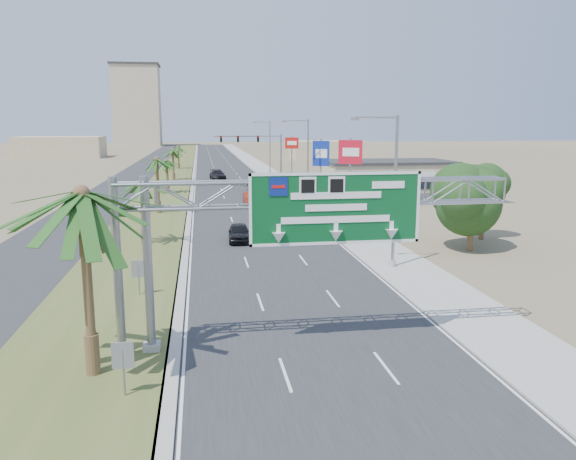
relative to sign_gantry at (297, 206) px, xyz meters
The scene contains 30 objects.
road 100.26m from the sign_gantry, 89.39° to the left, with size 12.00×300.00×0.02m, color #28282B.
sidewalk_right 100.71m from the sign_gantry, 84.54° to the left, with size 4.00×300.00×0.10m, color #9E9B93.
median_grass 100.65m from the sign_gantry, 95.10° to the left, with size 7.00×300.00×0.12m, color #4D5B28.
opposing_road 101.51m from the sign_gantry, 99.05° to the left, with size 8.00×300.00×0.02m, color #28282B.
sign_gantry is the anchor object (origin of this frame).
palm_near 8.41m from the sign_gantry, 166.68° to the right, with size 5.70×5.70×8.35m.
palm_row_b 23.66m from the sign_gantry, 110.92° to the left, with size 3.99×3.99×5.95m.
palm_row_c 39.00m from the sign_gantry, 102.50° to the left, with size 3.99×3.99×6.75m.
palm_row_d 56.73m from the sign_gantry, 98.56° to the left, with size 3.99×3.99×5.45m.
palm_row_e 75.55m from the sign_gantry, 96.41° to the left, with size 3.99×3.99×6.15m.
palm_row_f 100.44m from the sign_gantry, 94.82° to the left, with size 3.99×3.99×5.75m.
streetlight_near 14.75m from the sign_gantry, 55.30° to the left, with size 3.27×0.44×10.00m.
streetlight_mid 42.92m from the sign_gantry, 78.76° to the left, with size 3.27×0.44×10.00m.
streetlight_far 78.53m from the sign_gantry, 83.89° to the left, with size 3.27×0.44×10.00m.
signal_mast 62.37m from the sign_gantry, 84.26° to the left, with size 10.28×0.71×8.00m.
store_building 60.77m from the sign_gantry, 67.64° to the left, with size 18.00×10.00×4.00m, color tan.
oak_near 22.77m from the sign_gantry, 45.02° to the left, with size 4.50×4.50×6.80m.
oak_far 27.77m from the sign_gantry, 46.48° to the left, with size 3.50×3.50×5.60m.
median_signback_a 9.06m from the sign_gantry, 149.77° to the right, with size 0.75×0.08×2.08m.
median_signback_b 11.90m from the sign_gantry, 132.65° to the left, with size 0.75×0.08×2.08m.
tower_distant 242.33m from the sign_gantry, 97.34° to the left, with size 20.00×16.00×35.00m, color #B9AA8C.
building_distant_left 156.40m from the sign_gantry, 106.32° to the left, with size 24.00×14.00×6.00m, color tan.
building_distant_right 133.78m from the sign_gantry, 76.57° to the left, with size 20.00×12.00×5.00m, color tan.
car_left_lane 22.87m from the sign_gantry, 92.42° to the left, with size 1.72×4.28×1.46m, color black.
car_mid_lane 43.11m from the sign_gantry, 87.49° to the left, with size 1.59×4.57×1.50m, color maroon.
car_right_lane 56.99m from the sign_gantry, 85.72° to the left, with size 2.65×5.75×1.60m, color gray.
car_far 75.45m from the sign_gantry, 90.73° to the left, with size 2.26×5.57×1.62m, color black.
pole_sign_red_near 34.58m from the sign_gantry, 71.22° to the left, with size 2.33×1.22×8.07m.
pole_sign_blue 44.72m from the sign_gantry, 76.51° to the left, with size 1.96×1.06×7.70m.
pole_sign_red_far 69.25m from the sign_gantry, 80.91° to the left, with size 2.14×1.14×7.56m.
Camera 1 is at (-4.99, -12.79, 9.40)m, focal length 35.00 mm.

